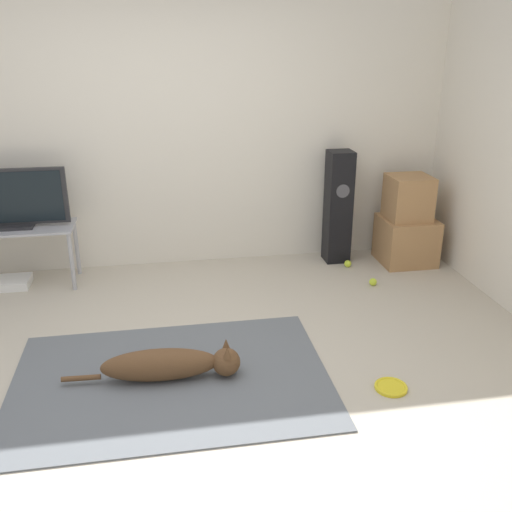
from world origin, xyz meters
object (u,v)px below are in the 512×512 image
object	(u,v)px
floor_speaker	(338,207)
game_console	(11,283)
cardboard_box_upper	(408,198)
tv	(10,199)
dog	(172,364)
tennis_ball_near_speaker	(373,282)
cardboard_box_lower	(406,240)
frisbee	(391,387)
tennis_ball_by_boxes	(348,264)
tv_stand	(16,236)

from	to	relation	value
floor_speaker	game_console	distance (m)	3.01
cardboard_box_upper	tv	size ratio (longest dim) A/B	0.44
dog	tennis_ball_near_speaker	bearing A→B (deg)	33.26
dog	cardboard_box_lower	size ratio (longest dim) A/B	2.27
cardboard_box_upper	floor_speaker	xyz separation A→B (m)	(-0.62, 0.16, -0.11)
frisbee	floor_speaker	distance (m)	2.22
dog	floor_speaker	distance (m)	2.47
floor_speaker	tennis_ball_near_speaker	bearing A→B (deg)	-77.51
frisbee	cardboard_box_upper	xyz separation A→B (m)	(0.93, 1.98, 0.63)
tennis_ball_by_boxes	dog	bearing A→B (deg)	-136.51
cardboard_box_upper	tennis_ball_near_speaker	distance (m)	0.91
cardboard_box_lower	cardboard_box_upper	xyz separation A→B (m)	(-0.02, 0.00, 0.42)
frisbee	cardboard_box_upper	bearing A→B (deg)	64.93
dog	floor_speaker	xyz separation A→B (m)	(1.64, 1.81, 0.42)
cardboard_box_upper	floor_speaker	bearing A→B (deg)	165.85
tv_stand	tv	xyz separation A→B (m)	(0.00, 0.00, 0.32)
game_console	cardboard_box_upper	bearing A→B (deg)	-0.59
floor_speaker	tennis_ball_near_speaker	distance (m)	0.82
frisbee	tennis_ball_near_speaker	size ratio (longest dim) A/B	3.09
frisbee	tv	size ratio (longest dim) A/B	0.22
cardboard_box_upper	game_console	xyz separation A→B (m)	(-3.59, 0.04, -0.60)
frisbee	tv_stand	distance (m)	3.30
cardboard_box_upper	tv_stand	size ratio (longest dim) A/B	0.42
tennis_ball_near_speaker	tennis_ball_by_boxes	bearing A→B (deg)	100.47
tv_stand	tennis_ball_by_boxes	bearing A→B (deg)	-1.83
tv_stand	tv	world-z (taller)	tv
cardboard_box_upper	tennis_ball_by_boxes	bearing A→B (deg)	-175.94
game_console	frisbee	bearing A→B (deg)	-37.20
floor_speaker	tennis_ball_by_boxes	size ratio (longest dim) A/B	16.08
frisbee	cardboard_box_upper	world-z (taller)	cardboard_box_upper
dog	frisbee	distance (m)	1.38
tv_stand	dog	bearing A→B (deg)	-54.10
floor_speaker	tv_stand	size ratio (longest dim) A/B	1.09
floor_speaker	tennis_ball_near_speaker	size ratio (longest dim) A/B	16.08
tv	tennis_ball_by_boxes	xyz separation A→B (m)	(2.93, -0.10, -0.74)
dog	cardboard_box_lower	bearing A→B (deg)	35.88
frisbee	cardboard_box_lower	size ratio (longest dim) A/B	0.41
tv_stand	tennis_ball_by_boxes	distance (m)	2.96
frisbee	tv_stand	world-z (taller)	tv_stand
cardboard_box_lower	game_console	bearing A→B (deg)	179.37
tennis_ball_near_speaker	game_console	distance (m)	3.15
tennis_ball_by_boxes	tv	bearing A→B (deg)	178.12
frisbee	tennis_ball_near_speaker	xyz separation A→B (m)	(0.45, 1.50, 0.02)
dog	tv_stand	xyz separation A→B (m)	(-1.23, 1.70, 0.34)
frisbee	cardboard_box_upper	size ratio (longest dim) A/B	0.50
dog	game_console	distance (m)	2.15
dog	game_console	xyz separation A→B (m)	(-1.33, 1.69, -0.08)
cardboard_box_lower	cardboard_box_upper	world-z (taller)	cardboard_box_upper
tv	frisbee	bearing A→B (deg)	-38.49
tv	game_console	distance (m)	0.75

